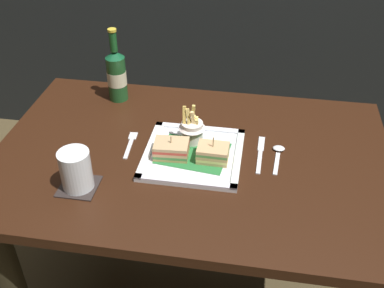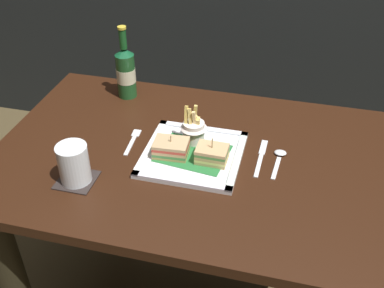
# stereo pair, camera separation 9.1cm
# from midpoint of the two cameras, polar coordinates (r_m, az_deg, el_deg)

# --- Properties ---
(dining_table) EXTENTS (1.15, 0.76, 0.72)m
(dining_table) POSITION_cam_midpoint_polar(r_m,az_deg,el_deg) (1.46, 1.68, -6.80)
(dining_table) COLOR black
(dining_table) RESTS_ON ground_plane
(square_plate) EXTENTS (0.28, 0.28, 0.02)m
(square_plate) POSITION_cam_midpoint_polar(r_m,az_deg,el_deg) (1.33, 2.06, -1.35)
(square_plate) COLOR silver
(square_plate) RESTS_ON dining_table
(sandwich_half_left) EXTENTS (0.10, 0.08, 0.07)m
(sandwich_half_left) POSITION_cam_midpoint_polar(r_m,az_deg,el_deg) (1.32, -0.61, -0.55)
(sandwich_half_left) COLOR tan
(sandwich_half_left) RESTS_ON square_plate
(sandwich_half_right) EXTENTS (0.09, 0.07, 0.08)m
(sandwich_half_right) POSITION_cam_midpoint_polar(r_m,az_deg,el_deg) (1.30, 4.46, -1.30)
(sandwich_half_right) COLOR tan
(sandwich_half_right) RESTS_ON square_plate
(fries_cup) EXTENTS (0.08, 0.08, 0.12)m
(fries_cup) POSITION_cam_midpoint_polar(r_m,az_deg,el_deg) (1.36, 2.12, 1.92)
(fries_cup) COLOR silver
(fries_cup) RESTS_ON square_plate
(beer_bottle) EXTENTS (0.06, 0.06, 0.25)m
(beer_bottle) POSITION_cam_midpoint_polar(r_m,az_deg,el_deg) (1.60, -6.51, 8.79)
(beer_bottle) COLOR #1D4E23
(beer_bottle) RESTS_ON dining_table
(drink_coaster) EXTENTS (0.10, 0.10, 0.00)m
(drink_coaster) POSITION_cam_midpoint_polar(r_m,az_deg,el_deg) (1.28, -11.99, -4.40)
(drink_coaster) COLOR #2A2321
(drink_coaster) RESTS_ON dining_table
(water_glass) EXTENTS (0.08, 0.08, 0.11)m
(water_glass) POSITION_cam_midpoint_polar(r_m,az_deg,el_deg) (1.25, -12.26, -2.70)
(water_glass) COLOR silver
(water_glass) RESTS_ON dining_table
(fork) EXTENTS (0.03, 0.13, 0.00)m
(fork) POSITION_cam_midpoint_polar(r_m,az_deg,el_deg) (1.41, -5.45, 0.42)
(fork) COLOR silver
(fork) RESTS_ON dining_table
(knife) EXTENTS (0.02, 0.18, 0.00)m
(knife) POSITION_cam_midpoint_polar(r_m,az_deg,el_deg) (1.36, 10.37, -1.53)
(knife) COLOR silver
(knife) RESTS_ON dining_table
(spoon) EXTENTS (0.04, 0.13, 0.01)m
(spoon) POSITION_cam_midpoint_polar(r_m,az_deg,el_deg) (1.36, 12.55, -1.59)
(spoon) COLOR silver
(spoon) RESTS_ON dining_table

